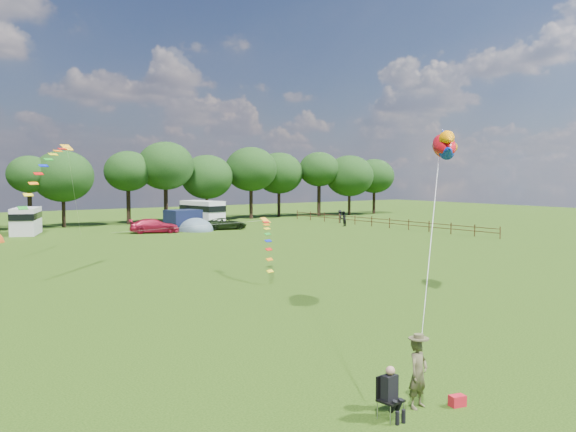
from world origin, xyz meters
TOP-DOWN VIEW (x-y plane):
  - ground_plane at (0.00, 0.00)m, footprint 180.00×180.00m
  - tree_line at (5.30, 54.99)m, footprint 102.98×10.98m
  - fence at (32.00, 34.50)m, footprint 0.12×33.12m
  - car_c at (7.48, 43.02)m, footprint 5.41×3.75m
  - car_d at (15.81, 42.40)m, footprint 5.10×3.14m
  - campervan_c at (-3.96, 49.15)m, footprint 4.34×6.10m
  - campervan_d at (16.46, 49.28)m, footprint 3.45×6.33m
  - tent_greyblue at (12.14, 42.56)m, footprint 3.81×4.17m
  - awning_navy at (12.02, 45.51)m, footprint 3.74×3.15m
  - kite_flyer at (-7.31, -8.39)m, footprint 0.76×0.57m
  - camp_chair at (-8.51, -8.50)m, footprint 0.61×0.61m
  - kite_bag at (-6.35, -8.93)m, footprint 0.47×0.37m
  - fish_kite at (4.55, 1.14)m, footprint 2.77×3.07m
  - streamer_kite_b at (-9.39, 19.33)m, footprint 4.35×4.61m
  - streamer_kite_c at (1.59, 12.45)m, footprint 3.15×4.83m
  - walker_a at (29.25, 37.97)m, footprint 1.02×0.82m
  - walker_b at (32.47, 42.45)m, footprint 1.12×1.04m

SIDE VIEW (x-z plane):
  - ground_plane at x=0.00m, z-range 0.00..0.00m
  - tent_greyblue at x=12.14m, z-range -1.40..1.44m
  - kite_bag at x=-6.35m, z-range 0.00..0.30m
  - car_d at x=15.81m, z-range 0.00..1.29m
  - fence at x=32.00m, z-range 0.10..1.30m
  - car_c at x=7.48m, z-range 0.00..1.50m
  - walker_b at x=32.47m, z-range 0.00..1.62m
  - camp_chair at x=-8.51m, z-range 0.14..1.53m
  - walker_a at x=29.25m, z-range 0.00..1.81m
  - kite_flyer at x=-7.31m, z-range 0.00..1.87m
  - awning_navy at x=12.02m, z-range 0.00..2.18m
  - campervan_c at x=-3.96m, z-range 0.10..2.85m
  - campervan_d at x=16.46m, z-range 0.11..3.05m
  - streamer_kite_c at x=1.59m, z-range 1.14..3.93m
  - tree_line at x=5.30m, z-range 1.21..11.48m
  - streamer_kite_b at x=-9.39m, z-range 4.93..8.75m
  - fish_kite at x=4.55m, z-range 6.77..8.53m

